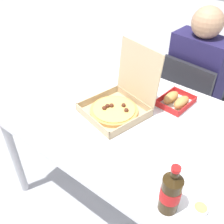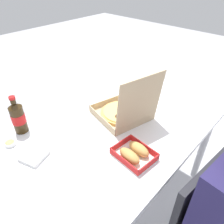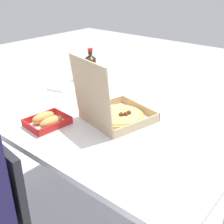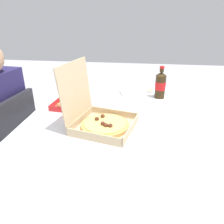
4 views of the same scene
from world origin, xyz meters
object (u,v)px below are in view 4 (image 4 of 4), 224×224
object	(u,v)px
bread_side_box	(68,105)
cola_bottle	(160,85)
paper_menu	(150,167)
dipping_sauce_cup	(150,91)
napkin_pile	(128,92)
pizza_box_open	(100,119)
chair	(7,144)

from	to	relation	value
bread_side_box	cola_bottle	distance (m)	0.65
bread_side_box	paper_menu	xyz separation A→B (m)	(-0.51, -0.49, -0.02)
dipping_sauce_cup	napkin_pile	bearing A→B (deg)	102.92
napkin_pile	bread_side_box	bearing A→B (deg)	133.18
pizza_box_open	paper_menu	world-z (taller)	pizza_box_open
paper_menu	dipping_sauce_cup	distance (m)	0.88
chair	pizza_box_open	distance (m)	0.75
bread_side_box	dipping_sauce_cup	xyz separation A→B (m)	(0.37, -0.52, -0.01)
chair	dipping_sauce_cup	world-z (taller)	chair
napkin_pile	dipping_sauce_cup	bearing A→B (deg)	-77.08
chair	bread_side_box	distance (m)	0.52
pizza_box_open	bread_side_box	world-z (taller)	pizza_box_open
bread_side_box	chair	bearing A→B (deg)	99.05
napkin_pile	chair	bearing A→B (deg)	117.13
bread_side_box	napkin_pile	distance (m)	0.49
cola_bottle	paper_menu	size ratio (longest dim) A/B	1.07
bread_side_box	dipping_sauce_cup	distance (m)	0.64
dipping_sauce_cup	paper_menu	bearing A→B (deg)	178.22
bread_side_box	napkin_pile	size ratio (longest dim) A/B	1.84
chair	pizza_box_open	size ratio (longest dim) A/B	2.18
cola_bottle	napkin_pile	world-z (taller)	cola_bottle
bread_side_box	cola_bottle	xyz separation A→B (m)	(0.27, -0.58, 0.07)
dipping_sauce_cup	cola_bottle	bearing A→B (deg)	-147.79
paper_menu	chair	bearing A→B (deg)	67.74
chair	napkin_pile	xyz separation A→B (m)	(0.40, -0.78, 0.27)
chair	bread_side_box	world-z (taller)	chair
paper_menu	dipping_sauce_cup	size ratio (longest dim) A/B	3.75
chair	dipping_sauce_cup	size ratio (longest dim) A/B	14.82
chair	bread_side_box	xyz separation A→B (m)	(0.07, -0.43, 0.29)
pizza_box_open	bread_side_box	distance (m)	0.32
paper_menu	napkin_pile	bearing A→B (deg)	12.78
napkin_pile	dipping_sauce_cup	world-z (taller)	same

